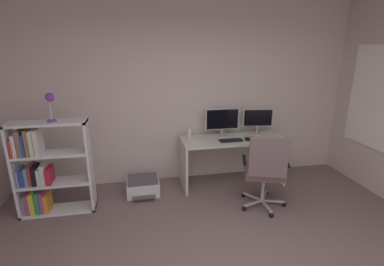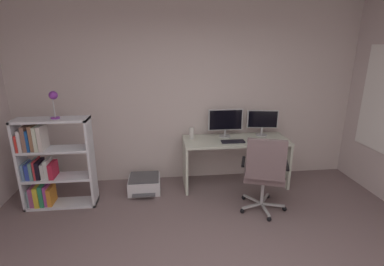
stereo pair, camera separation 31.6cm
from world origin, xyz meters
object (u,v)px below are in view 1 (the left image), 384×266
object	(u,v)px
monitor_secondary	(258,119)
printer	(143,186)
desk	(232,150)
monitor_main	(222,120)
keyboard	(231,140)
office_chair	(266,168)
bookshelf	(43,170)
desk_lamp	(50,101)
desktop_speaker	(189,133)
computer_mouse	(247,139)

from	to	relation	value
monitor_secondary	printer	bearing A→B (deg)	-173.07
desk	monitor_main	size ratio (longest dim) A/B	2.95
keyboard	office_chair	size ratio (longest dim) A/B	0.32
monitor_main	bookshelf	size ratio (longest dim) A/B	0.44
desk	desk_lamp	size ratio (longest dim) A/B	4.55
office_chair	printer	world-z (taller)	office_chair
monitor_main	desktop_speaker	size ratio (longest dim) A/B	3.15
keyboard	office_chair	xyz separation A→B (m)	(0.23, -0.70, -0.16)
monitor_secondary	desk_lamp	xyz separation A→B (m)	(-2.88, -0.50, 0.48)
desk	office_chair	size ratio (longest dim) A/B	1.50
desk	keyboard	xyz separation A→B (m)	(-0.08, -0.13, 0.20)
keyboard	bookshelf	size ratio (longest dim) A/B	0.28
keyboard	desk_lamp	bearing A→B (deg)	-174.93
desktop_speaker	bookshelf	bearing A→B (deg)	-167.00
desktop_speaker	office_chair	distance (m)	1.26
desk	desktop_speaker	xyz separation A→B (m)	(-0.66, 0.11, 0.28)
keyboard	desk_lamp	world-z (taller)	desk_lamp
monitor_secondary	desk_lamp	size ratio (longest dim) A/B	1.37
monitor_main	monitor_secondary	bearing A→B (deg)	0.01
monitor_main	desktop_speaker	distance (m)	0.56
desk	monitor_main	xyz separation A→B (m)	(-0.13, 0.16, 0.44)
desk	desktop_speaker	distance (m)	0.72
monitor_main	keyboard	xyz separation A→B (m)	(0.06, -0.28, -0.24)
monitor_secondary	desk	bearing A→B (deg)	-161.18
computer_mouse	desk_lamp	xyz separation A→B (m)	(-2.60, -0.21, 0.71)
monitor_main	office_chair	distance (m)	1.10
monitor_secondary	desktop_speaker	xyz separation A→B (m)	(-1.12, -0.05, -0.16)
computer_mouse	bookshelf	distance (m)	2.81
office_chair	desk_lamp	bearing A→B (deg)	169.41
computer_mouse	office_chair	xyz separation A→B (m)	(-0.02, -0.69, -0.17)
monitor_secondary	computer_mouse	distance (m)	0.46
keyboard	office_chair	world-z (taller)	office_chair
monitor_main	desk_lamp	bearing A→B (deg)	-167.73
monitor_main	monitor_secondary	xyz separation A→B (m)	(0.59, 0.00, -0.01)
keyboard	desktop_speaker	bearing A→B (deg)	157.96
desktop_speaker	bookshelf	distance (m)	2.02
computer_mouse	desk_lamp	bearing A→B (deg)	-165.85
desk_lamp	monitor_secondary	bearing A→B (deg)	9.82
computer_mouse	bookshelf	xyz separation A→B (m)	(-2.80, -0.21, -0.17)
desktop_speaker	computer_mouse	bearing A→B (deg)	-15.84
desk	monitor_main	world-z (taller)	monitor_main
desktop_speaker	monitor_secondary	bearing A→B (deg)	2.44
desk	monitor_secondary	distance (m)	0.65
desk	desk_lamp	xyz separation A→B (m)	(-2.42, -0.34, 0.91)
monitor_secondary	computer_mouse	xyz separation A→B (m)	(-0.27, -0.29, -0.23)
printer	keyboard	bearing A→B (deg)	-2.53
printer	desktop_speaker	bearing A→B (deg)	13.61
desk	printer	distance (m)	1.46
computer_mouse	printer	distance (m)	1.70
printer	bookshelf	bearing A→B (deg)	-167.37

